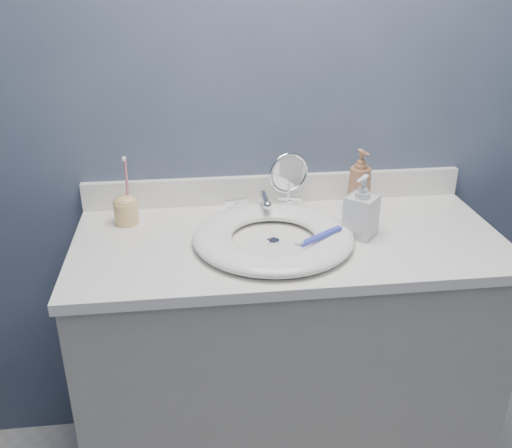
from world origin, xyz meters
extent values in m
cube|color=#3F4A5F|center=(0.00, 1.25, 1.20)|extent=(2.20, 0.02, 2.40)
cube|color=#A49E96|center=(0.00, 0.97, 0.42)|extent=(1.20, 0.55, 0.85)
cube|color=white|center=(0.00, 0.97, 0.86)|extent=(1.22, 0.57, 0.03)
cube|color=white|center=(0.00, 1.24, 0.93)|extent=(1.22, 0.02, 0.09)
cylinder|color=silver|center=(-0.05, 0.94, 0.88)|extent=(0.04, 0.04, 0.01)
cube|color=silver|center=(-0.05, 1.16, 0.89)|extent=(0.22, 0.05, 0.01)
cylinder|color=silver|center=(-0.05, 1.16, 0.92)|extent=(0.03, 0.03, 0.06)
cylinder|color=silver|center=(-0.05, 1.11, 0.94)|extent=(0.02, 0.09, 0.02)
sphere|color=silver|center=(-0.05, 1.06, 0.94)|extent=(0.03, 0.03, 0.03)
cylinder|color=silver|center=(-0.14, 1.16, 0.90)|extent=(0.02, 0.02, 0.03)
cube|color=silver|center=(-0.14, 1.16, 0.92)|extent=(0.08, 0.03, 0.01)
cylinder|color=silver|center=(0.04, 1.16, 0.90)|extent=(0.02, 0.02, 0.03)
cube|color=silver|center=(0.04, 1.16, 0.92)|extent=(0.08, 0.03, 0.01)
cylinder|color=silver|center=(0.03, 1.15, 0.88)|extent=(0.07, 0.07, 0.01)
cylinder|color=silver|center=(0.03, 1.15, 0.93)|extent=(0.01, 0.01, 0.10)
torus|color=silver|center=(0.03, 1.15, 1.01)|extent=(0.13, 0.04, 0.13)
cylinder|color=white|center=(0.03, 1.15, 1.01)|extent=(0.11, 0.03, 0.11)
imported|color=#9C6846|center=(0.24, 1.12, 0.98)|extent=(0.09, 0.09, 0.20)
imported|color=silver|center=(0.20, 0.96, 0.97)|extent=(0.12, 0.12, 0.18)
cylinder|color=#E7BE73|center=(-0.47, 1.13, 0.91)|extent=(0.07, 0.07, 0.07)
ellipsoid|color=#E7BE73|center=(-0.47, 1.13, 0.95)|extent=(0.07, 0.06, 0.04)
cylinder|color=#D17783|center=(-0.45, 1.13, 1.01)|extent=(0.01, 0.02, 0.14)
cube|color=white|center=(-0.45, 1.12, 1.08)|extent=(0.01, 0.02, 0.01)
cube|color=#3542BD|center=(0.07, 0.88, 0.92)|extent=(0.14, 0.10, 0.01)
cube|color=white|center=(0.00, 0.83, 0.93)|extent=(0.03, 0.02, 0.01)
camera|label=1|loc=(-0.27, -0.46, 1.60)|focal=40.00mm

